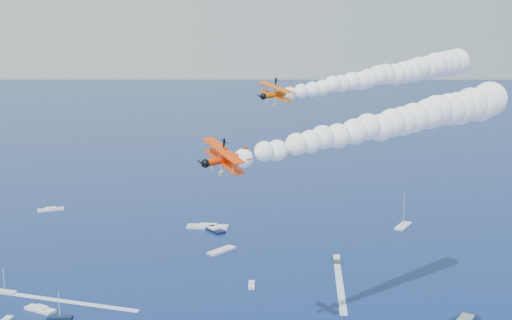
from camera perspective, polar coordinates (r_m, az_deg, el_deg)
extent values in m
cube|color=silver|center=(198.28, -21.06, -10.68)|extent=(6.56, 4.98, 0.70)
cube|color=#2B2F39|center=(212.27, 7.04, -8.55)|extent=(4.69, 8.19, 0.70)
cube|color=silver|center=(190.26, -0.38, -10.84)|extent=(3.11, 5.97, 0.70)
cube|color=white|center=(183.54, -18.31, -12.28)|extent=(8.44, 7.80, 0.70)
cube|color=black|center=(241.57, -3.77, -6.04)|extent=(8.11, 12.33, 0.70)
cube|color=#0E1A32|center=(177.25, -16.74, -13.04)|extent=(6.48, 3.21, 0.70)
cube|color=silver|center=(244.76, -4.25, -5.82)|extent=(16.08, 9.44, 0.70)
cube|color=silver|center=(251.10, 12.72, -5.63)|extent=(9.87, 10.24, 0.70)
cube|color=silver|center=(279.77, -17.48, -4.15)|extent=(10.74, 4.95, 0.70)
cube|color=silver|center=(218.76, -3.01, -7.88)|extent=(10.69, 8.93, 0.70)
cube|color=white|center=(186.11, -15.54, -11.89)|extent=(33.88, 20.78, 0.04)
cube|color=white|center=(191.00, 7.35, -10.95)|extent=(13.17, 36.89, 0.04)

